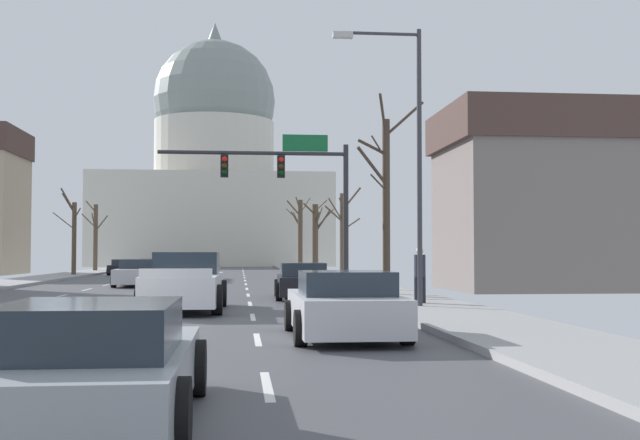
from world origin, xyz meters
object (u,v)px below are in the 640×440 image
object	(u,v)px
sedan_oncoming_00	(138,273)
sedan_near_00	(302,282)
street_lamp_right	(407,140)
sedan_oncoming_02	(124,267)
pedestrian_00	(420,272)
sedan_near_03	(94,366)
pickup_truck_near_01	(185,284)
sedan_near_02	(344,306)
signal_gantry	(292,179)
sedan_oncoming_01	(155,269)

from	to	relation	value
sedan_oncoming_00	sedan_near_00	bearing A→B (deg)	-57.23
street_lamp_right	sedan_oncoming_02	world-z (taller)	street_lamp_right
sedan_oncoming_02	pedestrian_00	world-z (taller)	pedestrian_00
sedan_oncoming_02	pedestrian_00	size ratio (longest dim) A/B	2.55
sedan_oncoming_00	sedan_near_03	bearing A→B (deg)	-83.62
sedan_near_00	sedan_oncoming_02	distance (m)	32.87
pickup_truck_near_01	sedan_near_02	distance (m)	8.33
sedan_near_02	sedan_oncoming_00	world-z (taller)	sedan_oncoming_00
sedan_oncoming_00	pedestrian_00	distance (m)	19.04
sedan_near_00	pedestrian_00	size ratio (longest dim) A/B	2.82
sedan_oncoming_00	signal_gantry	bearing A→B (deg)	-41.44
signal_gantry	sedan_oncoming_01	bearing A→B (deg)	114.01
signal_gantry	sedan_near_02	xyz separation A→B (m)	(-0.17, -17.76, -4.10)
street_lamp_right	sedan_near_02	distance (m)	8.36
sedan_near_03	pedestrian_00	world-z (taller)	pedestrian_00
sedan_near_00	sedan_oncoming_01	xyz separation A→B (m)	(-7.36, 21.23, -0.01)
sedan_oncoming_01	pedestrian_00	world-z (taller)	pedestrian_00
sedan_oncoming_01	sedan_oncoming_02	size ratio (longest dim) A/B	1.10
sedan_oncoming_00	sedan_oncoming_02	world-z (taller)	sedan_oncoming_00
sedan_oncoming_02	pedestrian_00	xyz separation A→B (m)	(13.73, -36.09, 0.52)
pickup_truck_near_01	pedestrian_00	bearing A→B (deg)	3.42
signal_gantry	pickup_truck_near_01	distance (m)	11.57
street_lamp_right	sedan_near_03	distance (m)	15.94
sedan_near_00	sedan_near_02	bearing A→B (deg)	-91.00
street_lamp_right	sedan_oncoming_00	world-z (taller)	street_lamp_right
sedan_oncoming_01	sedan_oncoming_02	xyz separation A→B (m)	(-3.28, 9.88, -0.06)
sedan_oncoming_01	signal_gantry	bearing A→B (deg)	-65.99
pickup_truck_near_01	sedan_oncoming_00	world-z (taller)	pickup_truck_near_01
sedan_oncoming_02	sedan_oncoming_01	bearing A→B (deg)	-71.65
street_lamp_right	sedan_near_02	xyz separation A→B (m)	(-2.69, -6.70, -4.21)
sedan_near_03	pedestrian_00	bearing A→B (deg)	66.41
street_lamp_right	sedan_oncoming_00	size ratio (longest dim) A/B	1.67
pedestrian_00	sedan_oncoming_01	bearing A→B (deg)	111.74
sedan_near_02	sedan_near_03	distance (m)	8.15
pickup_truck_near_01	sedan_oncoming_00	xyz separation A→B (m)	(-3.37, 16.46, -0.12)
signal_gantry	pedestrian_00	xyz separation A→B (m)	(3.15, -9.81, -3.64)
pickup_truck_near_01	sedan_near_03	size ratio (longest dim) A/B	1.24
sedan_oncoming_01	sedan_oncoming_00	bearing A→B (deg)	-88.71
pickup_truck_near_01	sedan_near_02	size ratio (longest dim) A/B	1.21
sedan_oncoming_00	sedan_oncoming_02	distance (m)	20.34
pickup_truck_near_01	sedan_oncoming_02	size ratio (longest dim) A/B	1.30
sedan_oncoming_00	street_lamp_right	bearing A→B (deg)	-61.00
sedan_near_00	sedan_near_02	size ratio (longest dim) A/B	1.03
sedan_near_03	signal_gantry	bearing A→B (deg)	81.94
sedan_near_03	street_lamp_right	bearing A→B (deg)	66.69
street_lamp_right	sedan_near_00	size ratio (longest dim) A/B	1.68
sedan_near_02	sedan_near_03	bearing A→B (deg)	-114.57
street_lamp_right	signal_gantry	bearing A→B (deg)	102.82
sedan_near_02	sedan_oncoming_00	xyz separation A→B (m)	(-6.90, 24.01, 0.02)
street_lamp_right	sedan_oncoming_01	size ratio (longest dim) A/B	1.68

